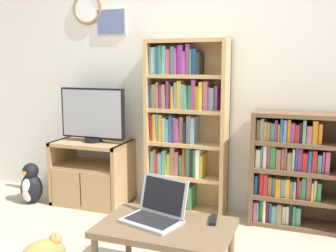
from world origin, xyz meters
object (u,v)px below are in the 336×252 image
(tv_stand, at_px, (92,172))
(bookshelf_tall, at_px, (182,126))
(penguin_figurine, at_px, (31,185))
(remote_near_laptop, at_px, (213,220))
(laptop, at_px, (157,210))
(bookshelf_short, at_px, (293,169))
(television, at_px, (93,115))
(coffee_table, at_px, (165,232))

(tv_stand, relative_size, bookshelf_tall, 0.45)
(bookshelf_tall, relative_size, penguin_figurine, 3.91)
(remote_near_laptop, bearing_deg, laptop, -171.88)
(remote_near_laptop, bearing_deg, bookshelf_short, 60.49)
(television, relative_size, bookshelf_tall, 0.42)
(bookshelf_tall, distance_m, penguin_figurine, 1.70)
(bookshelf_tall, height_order, coffee_table, bookshelf_tall)
(laptop, distance_m, penguin_figurine, 2.02)
(coffee_table, distance_m, penguin_figurine, 2.10)
(television, height_order, laptop, television)
(bookshelf_short, height_order, penguin_figurine, bookshelf_short)
(tv_stand, relative_size, laptop, 1.76)
(coffee_table, bearing_deg, television, 135.88)
(laptop, relative_size, penguin_figurine, 1.01)
(television, relative_size, laptop, 1.62)
(bookshelf_short, relative_size, coffee_table, 1.21)
(laptop, bearing_deg, bookshelf_short, 74.26)
(bookshelf_tall, relative_size, coffee_table, 1.97)
(bookshelf_tall, relative_size, bookshelf_short, 1.63)
(coffee_table, xyz_separation_m, laptop, (-0.08, 0.05, 0.12))
(coffee_table, relative_size, remote_near_laptop, 5.11)
(television, relative_size, bookshelf_short, 0.68)
(laptop, xyz_separation_m, remote_near_laptop, (0.35, 0.11, -0.06))
(bookshelf_short, height_order, remote_near_laptop, bookshelf_short)
(remote_near_laptop, bearing_deg, penguin_figurine, 150.03)
(bookshelf_tall, bearing_deg, remote_near_laptop, -63.20)
(bookshelf_short, relative_size, laptop, 2.38)
(bookshelf_short, relative_size, remote_near_laptop, 6.18)
(tv_stand, xyz_separation_m, bookshelf_short, (1.97, 0.13, 0.19))
(tv_stand, bearing_deg, laptop, -44.21)
(remote_near_laptop, height_order, penguin_figurine, remote_near_laptop)
(laptop, bearing_deg, penguin_figurine, 168.46)
(bookshelf_tall, bearing_deg, laptop, -79.05)
(coffee_table, distance_m, remote_near_laptop, 0.32)
(bookshelf_tall, bearing_deg, penguin_figurine, -165.77)
(laptop, bearing_deg, television, 151.04)
(tv_stand, bearing_deg, coffee_table, -43.53)
(television, relative_size, coffee_table, 0.82)
(bookshelf_short, bearing_deg, penguin_figurine, -172.03)
(penguin_figurine, bearing_deg, coffee_table, -27.61)
(television, height_order, remote_near_laptop, television)
(bookshelf_tall, bearing_deg, television, -169.45)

